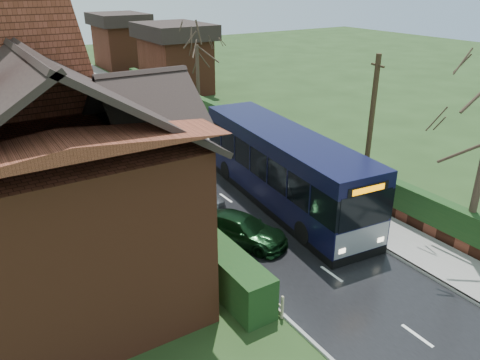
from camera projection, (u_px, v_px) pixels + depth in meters
ground at (299, 251)px, 19.61m from camera, size 140.00×140.00×0.00m
road at (191, 173)px, 27.35m from camera, size 6.00×100.00×0.02m
pavement at (251, 158)px, 29.41m from camera, size 2.50×100.00×0.14m
kerb_right at (235, 162)px, 28.82m from camera, size 0.12×100.00×0.14m
kerb_left at (142, 184)px, 25.84m from camera, size 0.12×100.00×0.10m
front_hedge at (163, 210)px, 21.25m from camera, size 1.20×16.00×1.60m
picket_fence at (179, 213)px, 21.76m from camera, size 0.10×16.00×0.90m
right_wall_hedge at (272, 140)px, 29.79m from camera, size 0.60×50.00×1.80m
brick_house at (38, 159)px, 17.28m from camera, size 9.30×14.60×10.30m
bus at (283, 169)px, 23.11m from camera, size 4.03×12.44×3.71m
car_silver at (197, 191)px, 23.52m from camera, size 1.77×4.04×1.35m
car_green at (242, 229)px, 20.08m from camera, size 3.29×4.48×1.21m
car_distant at (84, 76)px, 51.12m from camera, size 1.28×3.66×1.20m
bus_stop_sign at (361, 189)px, 21.33m from camera, size 0.14×0.38×2.53m
telegraph_pole at (370, 131)px, 22.54m from camera, size 0.29×0.94×7.38m
tree_right_far at (196, 40)px, 37.60m from camera, size 4.07×4.07×7.87m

